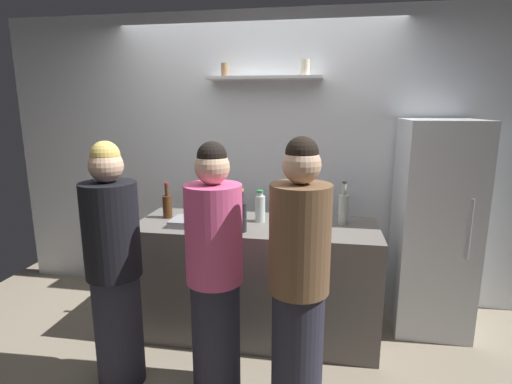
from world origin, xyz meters
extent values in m
plane|color=gray|center=(0.00, 0.00, 0.00)|extent=(5.28, 5.28, 0.00)
cube|color=white|center=(0.00, 1.25, 1.30)|extent=(4.80, 0.10, 2.60)
cube|color=silver|center=(0.09, 1.09, 2.02)|extent=(0.99, 0.22, 0.02)
cylinder|color=olive|center=(-0.26, 1.09, 2.09)|extent=(0.06, 0.06, 0.12)
cylinder|color=beige|center=(0.43, 1.09, 2.10)|extent=(0.07, 0.07, 0.13)
cube|color=silver|center=(1.49, 0.85, 0.84)|extent=(0.56, 0.62, 1.69)
cylinder|color=#99999E|center=(1.65, 0.52, 0.93)|extent=(0.02, 0.02, 0.45)
cube|color=#66605B|center=(0.12, 0.50, 0.45)|extent=(1.85, 0.70, 0.90)
cube|color=gray|center=(-0.34, 0.38, 0.92)|extent=(0.34, 0.24, 0.05)
cylinder|color=#B2B2B7|center=(-0.32, 0.69, 0.96)|extent=(0.12, 0.12, 0.13)
cylinder|color=silver|center=(-0.33, 0.66, 1.02)|extent=(0.04, 0.02, 0.17)
cylinder|color=silver|center=(-0.30, 0.68, 1.03)|extent=(0.01, 0.02, 0.19)
cylinder|color=silver|center=(-0.32, 0.67, 1.03)|extent=(0.02, 0.01, 0.18)
cylinder|color=silver|center=(-0.32, 0.69, 1.02)|extent=(0.01, 0.02, 0.17)
cylinder|color=silver|center=(-0.31, 0.71, 1.02)|extent=(0.04, 0.01, 0.16)
cylinder|color=silver|center=(-0.32, 0.69, 1.02)|extent=(0.02, 0.04, 0.17)
cylinder|color=silver|center=(-0.32, 0.66, 1.01)|extent=(0.02, 0.01, 0.15)
cylinder|color=silver|center=(-0.32, 0.69, 1.02)|extent=(0.03, 0.01, 0.16)
cylinder|color=black|center=(0.05, 0.30, 1.01)|extent=(0.08, 0.08, 0.21)
cylinder|color=black|center=(0.05, 0.30, 1.15)|extent=(0.03, 0.03, 0.08)
cylinder|color=gold|center=(0.05, 0.30, 1.20)|extent=(0.03, 0.03, 0.02)
cylinder|color=#472814|center=(-0.62, 0.55, 0.99)|extent=(0.07, 0.07, 0.18)
cylinder|color=#472814|center=(-0.62, 0.55, 1.13)|extent=(0.03, 0.03, 0.09)
cylinder|color=maroon|center=(-0.62, 0.55, 1.18)|extent=(0.03, 0.03, 0.02)
cylinder|color=#B2BFB2|center=(0.77, 0.61, 1.01)|extent=(0.08, 0.08, 0.22)
cylinder|color=#B2BFB2|center=(0.77, 0.61, 1.17)|extent=(0.03, 0.03, 0.09)
cylinder|color=#333333|center=(0.77, 0.61, 1.23)|extent=(0.04, 0.04, 0.02)
cylinder|color=silver|center=(0.14, 0.57, 1.00)|extent=(0.08, 0.08, 0.20)
cylinder|color=silver|center=(0.14, 0.57, 1.12)|extent=(0.04, 0.04, 0.03)
cylinder|color=#268C3F|center=(0.14, 0.57, 1.14)|extent=(0.05, 0.05, 0.02)
cylinder|color=#262633|center=(-0.01, -0.22, 0.37)|extent=(0.30, 0.30, 0.75)
cylinder|color=#D14C7F|center=(-0.01, -0.22, 1.05)|extent=(0.34, 0.34, 0.59)
sphere|color=#D8AD8C|center=(-0.01, -0.22, 1.44)|extent=(0.20, 0.20, 0.20)
sphere|color=black|center=(-0.01, -0.22, 1.51)|extent=(0.17, 0.17, 0.17)
cylinder|color=#262633|center=(0.50, -0.30, 0.38)|extent=(0.30, 0.30, 0.77)
cylinder|color=brown|center=(0.50, -0.30, 1.07)|extent=(0.34, 0.34, 0.61)
sphere|color=#D8AD8C|center=(0.50, -0.30, 1.48)|extent=(0.21, 0.21, 0.21)
sphere|color=black|center=(0.50, -0.30, 1.54)|extent=(0.18, 0.18, 0.18)
cylinder|color=#262633|center=(-0.65, -0.25, 0.37)|extent=(0.30, 0.30, 0.75)
cylinder|color=black|center=(-0.65, -0.25, 1.04)|extent=(0.34, 0.34, 0.59)
sphere|color=#D8AD8C|center=(-0.65, -0.25, 1.44)|extent=(0.20, 0.20, 0.20)
sphere|color=#D8B759|center=(-0.65, -0.25, 1.50)|extent=(0.17, 0.17, 0.17)
camera|label=1|loc=(0.62, -2.40, 1.79)|focal=28.03mm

